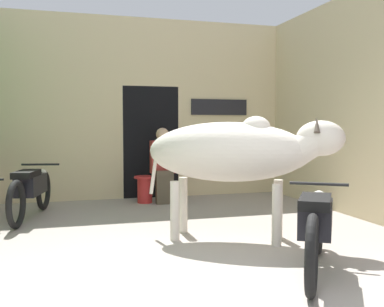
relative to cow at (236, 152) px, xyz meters
The scene contains 8 objects.
ground_plane 2.11m from the cow, 108.52° to the right, with size 30.00×30.00×0.00m, color #9E9389.
wall_back_with_doorway 3.62m from the cow, 98.25° to the left, with size 5.47×0.93×3.32m.
wall_right_with_door 2.43m from the cow, 18.18° to the left, with size 0.22×5.07×3.32m.
cow is the anchor object (origin of this frame).
motorcycle_near 1.48m from the cow, 78.91° to the right, with size 1.14×1.63×0.78m.
motorcycle_far 3.15m from the cow, 141.49° to the left, with size 0.65×1.93×0.76m.
shopkeeper_seated 2.73m from the cow, 96.20° to the left, with size 0.42×0.34×1.31m.
plastic_stool 2.95m from the cow, 102.27° to the left, with size 0.37×0.37×0.47m.
Camera 1 is at (-1.37, -3.18, 1.36)m, focal length 42.00 mm.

